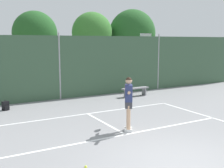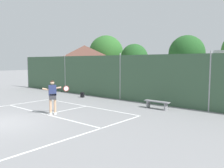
{
  "view_description": "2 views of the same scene",
  "coord_description": "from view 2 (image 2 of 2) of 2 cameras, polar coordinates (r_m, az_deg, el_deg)",
  "views": [
    {
      "loc": [
        -4.66,
        -4.97,
        3.04
      ],
      "look_at": [
        0.63,
        4.51,
        1.36
      ],
      "focal_mm": 44.62,
      "sensor_mm": 36.0,
      "label": 1
    },
    {
      "loc": [
        10.8,
        -4.71,
        2.89
      ],
      "look_at": [
        1.25,
        6.57,
        1.43
      ],
      "focal_mm": 37.47,
      "sensor_mm": 36.0,
      "label": 2
    }
  ],
  "objects": [
    {
      "name": "backpack_black",
      "position": [
        18.79,
        -7.25,
        -2.67
      ],
      "size": [
        0.32,
        0.31,
        0.46
      ],
      "color": "black",
      "rests_on": "ground"
    },
    {
      "name": "treeline_backdrop",
      "position": [
        25.28,
        16.79,
        7.27
      ],
      "size": [
        25.29,
        4.27,
        6.23
      ],
      "color": "brown",
      "rests_on": "ground"
    },
    {
      "name": "basketball_hoop",
      "position": [
        15.87,
        24.97,
        3.02
      ],
      "size": [
        0.9,
        0.67,
        3.55
      ],
      "color": "yellow",
      "rests_on": "ground"
    },
    {
      "name": "tennis_player",
      "position": [
        13.02,
        -14.26,
        -2.39
      ],
      "size": [
        0.7,
        1.31,
        1.85
      ],
      "color": "silver",
      "rests_on": "ground"
    },
    {
      "name": "court_markings",
      "position": [
        12.4,
        -22.92,
        -8.28
      ],
      "size": [
        8.3,
        11.1,
        0.01
      ],
      "color": "white",
      "rests_on": "ground"
    },
    {
      "name": "clubhouse_building",
      "position": [
        26.12,
        -6.7,
        4.49
      ],
      "size": [
        6.88,
        5.82,
        4.61
      ],
      "color": "beige",
      "rests_on": "ground"
    },
    {
      "name": "courtside_bench",
      "position": [
        14.41,
        10.88,
        -4.58
      ],
      "size": [
        1.6,
        0.36,
        0.48
      ],
      "color": "gray",
      "rests_on": "ground"
    },
    {
      "name": "ground_plane",
      "position": [
        12.13,
        -25.68,
        -8.7
      ],
      "size": [
        120.0,
        120.0,
        0.0
      ],
      "primitive_type": "plane",
      "color": "gray"
    },
    {
      "name": "chainlink_fence",
      "position": [
        17.5,
        2.03,
        1.61
      ],
      "size": [
        26.09,
        0.09,
        3.47
      ],
      "color": "#38563D",
      "rests_on": "ground"
    }
  ]
}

